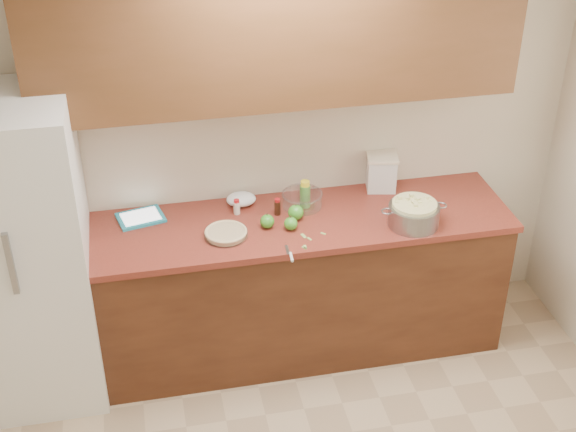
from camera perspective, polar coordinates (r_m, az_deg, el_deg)
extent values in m
plane|color=silver|center=(2.57, 6.36, 14.52)|extent=(3.60, 3.60, 0.00)
plane|color=beige|center=(4.68, -1.12, 5.69)|extent=(3.60, 0.00, 3.60)
cube|color=#512916|center=(4.85, -0.29, -5.15)|extent=(2.60, 0.65, 0.88)
cube|color=#933928|center=(4.59, -0.31, -0.55)|extent=(2.64, 0.68, 0.04)
cube|color=#59321B|center=(4.27, -0.77, 12.56)|extent=(2.60, 0.34, 0.70)
cube|color=white|center=(4.55, -18.31, -2.72)|extent=(0.70, 0.70, 1.80)
cylinder|color=silver|center=(4.45, -4.43, -1.27)|extent=(0.24, 0.24, 0.03)
cylinder|color=beige|center=(4.45, -4.43, -1.26)|extent=(0.22, 0.22, 0.03)
torus|color=beige|center=(4.44, -4.44, -1.12)|extent=(0.24, 0.24, 0.02)
cylinder|color=gray|center=(4.57, 8.92, 0.06)|extent=(0.29, 0.29, 0.12)
torus|color=gray|center=(4.50, 7.06, 0.34)|extent=(0.07, 0.07, 0.01)
torus|color=gray|center=(4.60, 10.83, 0.75)|extent=(0.07, 0.07, 0.01)
cylinder|color=beige|center=(4.56, 8.94, 0.23)|extent=(0.25, 0.25, 0.13)
cube|color=silver|center=(4.89, 6.64, 3.08)|extent=(0.20, 0.20, 0.21)
cube|color=beige|center=(4.84, 6.72, 4.26)|extent=(0.22, 0.22, 0.02)
cube|color=teal|center=(4.67, -10.43, -0.12)|extent=(0.29, 0.25, 0.02)
cube|color=white|center=(4.67, -10.44, -0.02)|extent=(0.24, 0.20, 0.00)
cube|color=gray|center=(4.33, -0.05, -2.41)|extent=(0.02, 0.09, 0.00)
cylinder|color=white|center=(4.26, 0.24, -2.94)|extent=(0.02, 0.08, 0.02)
cylinder|color=#4C8C38|center=(4.68, 1.21, 1.43)|extent=(0.06, 0.06, 0.14)
cylinder|color=yellow|center=(4.64, 1.23, 2.33)|extent=(0.05, 0.05, 0.03)
cylinder|color=beige|center=(4.64, -3.66, 0.58)|extent=(0.04, 0.04, 0.08)
cylinder|color=red|center=(4.61, -3.68, 1.07)|extent=(0.03, 0.03, 0.02)
cylinder|color=black|center=(4.62, -0.76, 0.58)|extent=(0.04, 0.04, 0.09)
cylinder|color=red|center=(4.59, -0.76, 1.13)|extent=(0.03, 0.03, 0.02)
cylinder|color=silver|center=(4.70, 1.01, 1.16)|extent=(0.23, 0.23, 0.09)
torus|color=silver|center=(4.68, 1.02, 1.59)|extent=(0.24, 0.24, 0.01)
ellipsoid|color=white|center=(4.73, -3.35, 1.20)|extent=(0.21, 0.20, 0.07)
sphere|color=#3B8F25|center=(4.50, -1.49, -0.39)|extent=(0.08, 0.08, 0.08)
cylinder|color=#3F2D19|center=(4.48, -1.50, 0.11)|extent=(0.01, 0.01, 0.01)
sphere|color=#3B8F25|center=(4.57, 0.56, 0.26)|extent=(0.09, 0.09, 0.09)
cylinder|color=#3F2D19|center=(4.55, 0.56, 0.80)|extent=(0.01, 0.01, 0.01)
sphere|color=#3B8F25|center=(4.48, 0.20, -0.54)|extent=(0.08, 0.08, 0.08)
cylinder|color=#3F2D19|center=(4.46, 0.20, -0.06)|extent=(0.01, 0.01, 0.01)
cube|color=#99BD5C|center=(4.47, 2.52, -1.25)|extent=(0.03, 0.03, 0.00)
cube|color=#99BD5C|center=(4.42, 1.53, -1.64)|extent=(0.03, 0.04, 0.00)
cube|color=#99BD5C|center=(4.35, 1.23, -2.22)|extent=(0.02, 0.04, 0.00)
cube|color=#99BD5C|center=(4.35, 1.16, -2.27)|extent=(0.03, 0.03, 0.00)
cube|color=#99BD5C|center=(4.45, 1.11, -1.42)|extent=(0.03, 0.05, 0.00)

